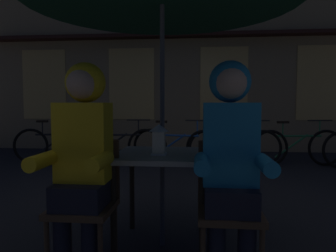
{
  "coord_description": "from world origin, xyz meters",
  "views": [
    {
      "loc": [
        0.28,
        -2.41,
        1.12
      ],
      "look_at": [
        0.0,
        0.46,
        0.92
      ],
      "focal_mm": 33.63,
      "sensor_mm": 36.0,
      "label": 1
    }
  ],
  "objects_px": {
    "chair_right": "(229,201)",
    "person_left_hooded": "(82,146)",
    "bicycle_second": "(118,145)",
    "bicycle_fifth": "(298,147)",
    "bicycle_nearest": "(58,145)",
    "person_right_hooded": "(230,148)",
    "bicycle_fourth": "(235,147)",
    "bicycle_third": "(176,146)",
    "chair_left": "(87,197)",
    "potted_plant": "(80,132)",
    "cafe_table": "(162,166)",
    "lantern": "(159,139)"
  },
  "relations": [
    {
      "from": "lantern",
      "to": "bicycle_fifth",
      "type": "relative_size",
      "value": 0.14
    },
    {
      "from": "bicycle_nearest",
      "to": "potted_plant",
      "type": "xyz_separation_m",
      "value": [
        0.22,
        0.56,
        0.2
      ]
    },
    {
      "from": "cafe_table",
      "to": "lantern",
      "type": "xyz_separation_m",
      "value": [
        -0.01,
        -0.09,
        0.22
      ]
    },
    {
      "from": "cafe_table",
      "to": "bicycle_fourth",
      "type": "xyz_separation_m",
      "value": [
        0.94,
        3.31,
        -0.29
      ]
    },
    {
      "from": "lantern",
      "to": "bicycle_fifth",
      "type": "xyz_separation_m",
      "value": [
        2.08,
        3.51,
        -0.51
      ]
    },
    {
      "from": "potted_plant",
      "to": "chair_right",
      "type": "bearing_deg",
      "value": -57.94
    },
    {
      "from": "bicycle_third",
      "to": "bicycle_fourth",
      "type": "bearing_deg",
      "value": -0.37
    },
    {
      "from": "person_left_hooded",
      "to": "bicycle_third",
      "type": "relative_size",
      "value": 0.84
    },
    {
      "from": "person_right_hooded",
      "to": "bicycle_fourth",
      "type": "bearing_deg",
      "value": 83.03
    },
    {
      "from": "lantern",
      "to": "chair_right",
      "type": "distance_m",
      "value": 0.68
    },
    {
      "from": "bicycle_second",
      "to": "bicycle_fifth",
      "type": "height_order",
      "value": "same"
    },
    {
      "from": "bicycle_second",
      "to": "bicycle_fourth",
      "type": "distance_m",
      "value": 2.16
    },
    {
      "from": "chair_right",
      "to": "person_left_hooded",
      "type": "height_order",
      "value": "person_left_hooded"
    },
    {
      "from": "cafe_table",
      "to": "bicycle_nearest",
      "type": "height_order",
      "value": "bicycle_nearest"
    },
    {
      "from": "chair_right",
      "to": "bicycle_second",
      "type": "distance_m",
      "value": 4.08
    },
    {
      "from": "chair_right",
      "to": "bicycle_fifth",
      "type": "xyz_separation_m",
      "value": [
        1.59,
        3.79,
        -0.14
      ]
    },
    {
      "from": "lantern",
      "to": "potted_plant",
      "type": "height_order",
      "value": "lantern"
    },
    {
      "from": "bicycle_second",
      "to": "bicycle_fifth",
      "type": "distance_m",
      "value": 3.3
    },
    {
      "from": "cafe_table",
      "to": "person_left_hooded",
      "type": "relative_size",
      "value": 0.53
    },
    {
      "from": "chair_left",
      "to": "bicycle_fourth",
      "type": "relative_size",
      "value": 0.52
    },
    {
      "from": "person_right_hooded",
      "to": "bicycle_third",
      "type": "bearing_deg",
      "value": 99.2
    },
    {
      "from": "cafe_table",
      "to": "chair_right",
      "type": "distance_m",
      "value": 0.62
    },
    {
      "from": "person_right_hooded",
      "to": "bicycle_nearest",
      "type": "height_order",
      "value": "person_right_hooded"
    },
    {
      "from": "lantern",
      "to": "person_right_hooded",
      "type": "height_order",
      "value": "person_right_hooded"
    },
    {
      "from": "person_left_hooded",
      "to": "bicycle_fifth",
      "type": "distance_m",
      "value": 4.64
    },
    {
      "from": "bicycle_fourth",
      "to": "cafe_table",
      "type": "bearing_deg",
      "value": -105.81
    },
    {
      "from": "chair_left",
      "to": "bicycle_nearest",
      "type": "distance_m",
      "value": 4.11
    },
    {
      "from": "chair_right",
      "to": "bicycle_third",
      "type": "bearing_deg",
      "value": 99.34
    },
    {
      "from": "person_left_hooded",
      "to": "bicycle_nearest",
      "type": "relative_size",
      "value": 0.84
    },
    {
      "from": "person_left_hooded",
      "to": "bicycle_third",
      "type": "distance_m",
      "value": 3.79
    },
    {
      "from": "cafe_table",
      "to": "person_left_hooded",
      "type": "bearing_deg",
      "value": -138.43
    },
    {
      "from": "person_left_hooded",
      "to": "bicycle_fourth",
      "type": "distance_m",
      "value": 4.02
    },
    {
      "from": "bicycle_second",
      "to": "bicycle_third",
      "type": "xyz_separation_m",
      "value": [
        1.1,
        -0.02,
        0.0
      ]
    },
    {
      "from": "person_right_hooded",
      "to": "bicycle_second",
      "type": "relative_size",
      "value": 0.83
    },
    {
      "from": "potted_plant",
      "to": "chair_left",
      "type": "bearing_deg",
      "value": -68.29
    },
    {
      "from": "chair_left",
      "to": "potted_plant",
      "type": "bearing_deg",
      "value": 111.71
    },
    {
      "from": "cafe_table",
      "to": "bicycle_third",
      "type": "bearing_deg",
      "value": 92.17
    },
    {
      "from": "cafe_table",
      "to": "chair_right",
      "type": "bearing_deg",
      "value": -37.55
    },
    {
      "from": "lantern",
      "to": "person_left_hooded",
      "type": "height_order",
      "value": "person_left_hooded"
    },
    {
      "from": "lantern",
      "to": "chair_left",
      "type": "distance_m",
      "value": 0.66
    },
    {
      "from": "cafe_table",
      "to": "chair_left",
      "type": "xyz_separation_m",
      "value": [
        -0.48,
        -0.37,
        -0.15
      ]
    },
    {
      "from": "chair_left",
      "to": "bicycle_nearest",
      "type": "relative_size",
      "value": 0.52
    },
    {
      "from": "person_right_hooded",
      "to": "bicycle_third",
      "type": "relative_size",
      "value": 0.84
    },
    {
      "from": "bicycle_nearest",
      "to": "bicycle_fourth",
      "type": "xyz_separation_m",
      "value": [
        3.31,
        0.03,
        0.0
      ]
    },
    {
      "from": "cafe_table",
      "to": "potted_plant",
      "type": "bearing_deg",
      "value": 119.31
    },
    {
      "from": "person_right_hooded",
      "to": "potted_plant",
      "type": "bearing_deg",
      "value": 121.72
    },
    {
      "from": "person_left_hooded",
      "to": "bicycle_fifth",
      "type": "height_order",
      "value": "person_left_hooded"
    },
    {
      "from": "bicycle_second",
      "to": "bicycle_fifth",
      "type": "xyz_separation_m",
      "value": [
        3.3,
        0.09,
        0.0
      ]
    },
    {
      "from": "bicycle_nearest",
      "to": "bicycle_fourth",
      "type": "bearing_deg",
      "value": 0.45
    },
    {
      "from": "person_left_hooded",
      "to": "lantern",
      "type": "bearing_deg",
      "value": 35.46
    }
  ]
}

